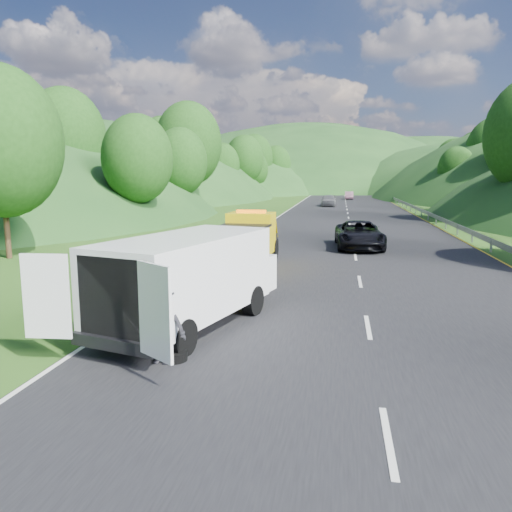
% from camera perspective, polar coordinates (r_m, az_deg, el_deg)
% --- Properties ---
extents(ground, '(320.00, 320.00, 0.00)m').
position_cam_1_polar(ground, '(16.19, 1.59, -5.57)').
color(ground, '#38661E').
rests_on(ground, ground).
extents(road_surface, '(14.00, 200.00, 0.02)m').
position_cam_1_polar(road_surface, '(55.67, 10.43, 4.83)').
color(road_surface, black).
rests_on(road_surface, ground).
extents(guardrail, '(0.06, 140.00, 1.52)m').
position_cam_1_polar(guardrail, '(68.62, 16.43, 5.40)').
color(guardrail, gray).
rests_on(guardrail, ground).
extents(tree_line_left, '(14.00, 140.00, 14.00)m').
position_cam_1_polar(tree_line_left, '(78.52, -6.12, 6.16)').
color(tree_line_left, '#245519').
rests_on(tree_line_left, ground).
extents(tree_line_right, '(14.00, 140.00, 14.00)m').
position_cam_1_polar(tree_line_right, '(78.44, 25.07, 5.34)').
color(tree_line_right, '#245519').
rests_on(tree_line_right, ground).
extents(hills_backdrop, '(201.00, 288.60, 44.00)m').
position_cam_1_polar(hills_backdrop, '(150.33, 11.30, 7.47)').
color(hills_backdrop, '#2D5B23').
rests_on(hills_backdrop, ground).
extents(tow_truck, '(2.40, 5.91, 2.51)m').
position_cam_1_polar(tow_truck, '(22.79, -1.11, 1.90)').
color(tow_truck, black).
rests_on(tow_truck, ground).
extents(white_van, '(4.87, 7.70, 2.54)m').
position_cam_1_polar(white_van, '(13.61, -7.53, -2.28)').
color(white_van, black).
rests_on(white_van, ground).
extents(woman, '(0.64, 0.71, 1.59)m').
position_cam_1_polar(woman, '(18.09, -6.57, -4.05)').
color(woman, white).
rests_on(woman, ground).
extents(child, '(0.66, 0.66, 1.08)m').
position_cam_1_polar(child, '(15.86, -6.83, -5.95)').
color(child, '#C3CB6C').
rests_on(child, ground).
extents(worker, '(1.18, 0.69, 1.82)m').
position_cam_1_polar(worker, '(11.50, -10.74, -12.01)').
color(worker, black).
rests_on(worker, ground).
extents(suitcase, '(0.38, 0.30, 0.55)m').
position_cam_1_polar(suitcase, '(17.74, -13.47, -3.61)').
color(suitcase, '#50523E').
rests_on(suitcase, ground).
extents(spare_tire, '(0.61, 0.61, 0.20)m').
position_cam_1_polar(spare_tire, '(11.62, -9.33, -11.74)').
color(spare_tire, black).
rests_on(spare_tire, ground).
extents(passing_suv, '(2.85, 5.67, 1.54)m').
position_cam_1_polar(passing_suv, '(29.08, 11.66, 0.86)').
color(passing_suv, black).
rests_on(passing_suv, ground).
extents(dist_car_a, '(1.87, 4.65, 1.58)m').
position_cam_1_polar(dist_car_a, '(68.00, 8.29, 5.64)').
color(dist_car_a, '#4C4D51').
rests_on(dist_car_a, ground).
extents(dist_car_b, '(1.41, 4.05, 1.33)m').
position_cam_1_polar(dist_car_b, '(87.90, 10.58, 6.37)').
color(dist_car_b, '#734C5E').
rests_on(dist_car_b, ground).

